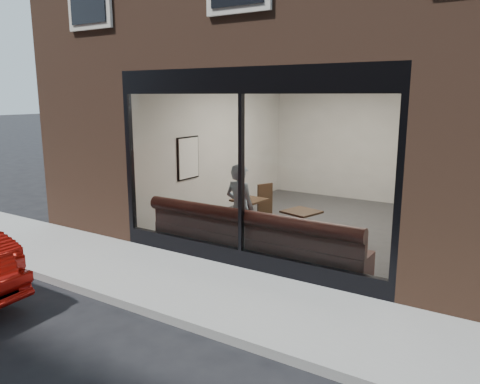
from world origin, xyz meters
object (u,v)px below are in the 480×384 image
Objects in this scene: cafe_table_left at (249,200)px; person at (240,209)px; cafe_chair_left at (260,214)px; banquette at (254,247)px; cafe_table_right at (301,212)px.

person is at bearing -67.46° from cafe_table_left.
banquette is at bearing 141.29° from cafe_chair_left.
person is 4.33× the size of cafe_chair_left.
banquette is at bearing -55.15° from cafe_table_left.
cafe_chair_left is (-1.02, 1.94, 0.01)m from banquette.
banquette is 1.09m from cafe_table_right.
person is 2.89× the size of cafe_table_right.
cafe_table_left is at bearing 128.82° from cafe_chair_left.
person reaches higher than cafe_table_right.
person is (-0.40, 0.19, 0.59)m from banquette.
cafe_table_right is at bearing -14.13° from cafe_table_left.
cafe_table_right is 1.50× the size of cafe_chair_left.
cafe_table_right is at bearing 167.21° from cafe_chair_left.
banquette is 2.20m from cafe_chair_left.
person is 1.94m from cafe_chair_left.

